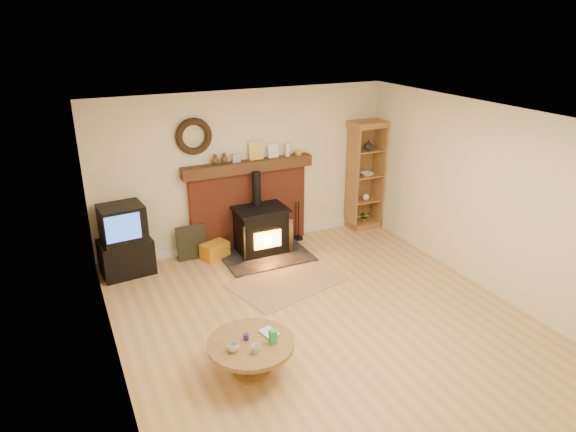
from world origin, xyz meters
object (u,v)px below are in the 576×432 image
tv_unit (125,242)px  curio_cabinet (365,175)px  wood_stove (261,231)px  coffee_table (251,348)px

tv_unit → curio_cabinet: curio_cabinet is taller
wood_stove → coffee_table: bearing=-114.6°
curio_cabinet → coffee_table: size_ratio=2.08×
wood_stove → curio_cabinet: size_ratio=0.71×
wood_stove → tv_unit: wood_stove is taller
tv_unit → coffee_table: 3.12m
tv_unit → curio_cabinet: (4.25, 0.09, 0.46)m
tv_unit → curio_cabinet: bearing=1.2°
tv_unit → coffee_table: tv_unit is taller
wood_stove → coffee_table: size_ratio=1.48×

